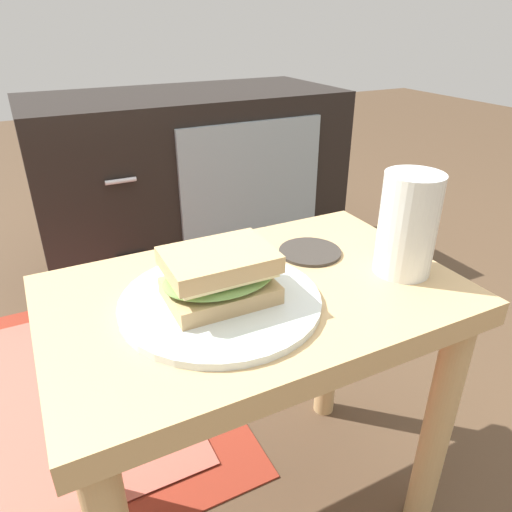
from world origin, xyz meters
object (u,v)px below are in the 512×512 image
object	(u,v)px
tv_cabinet	(190,184)
sandwich_front	(219,275)
beer_glass	(408,226)
coaster	(310,252)
plate	(220,301)

from	to	relation	value
tv_cabinet	sandwich_front	world-z (taller)	tv_cabinet
beer_glass	coaster	xyz separation A→B (m)	(-0.09, 0.11, -0.07)
tv_cabinet	plate	bearing A→B (deg)	-106.97
plate	sandwich_front	distance (m)	0.04
plate	coaster	xyz separation A→B (m)	(0.18, 0.07, -0.00)
beer_glass	sandwich_front	bearing A→B (deg)	172.46
tv_cabinet	coaster	distance (m)	0.91
sandwich_front	tv_cabinet	bearing A→B (deg)	73.03
sandwich_front	coaster	xyz separation A→B (m)	(0.18, 0.07, -0.04)
coaster	plate	bearing A→B (deg)	-158.46
tv_cabinet	plate	distance (m)	1.02
sandwich_front	coaster	bearing A→B (deg)	21.54
plate	beer_glass	distance (m)	0.28
tv_cabinet	plate	xyz separation A→B (m)	(-0.29, -0.96, 0.17)
sandwich_front	beer_glass	bearing A→B (deg)	-7.54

